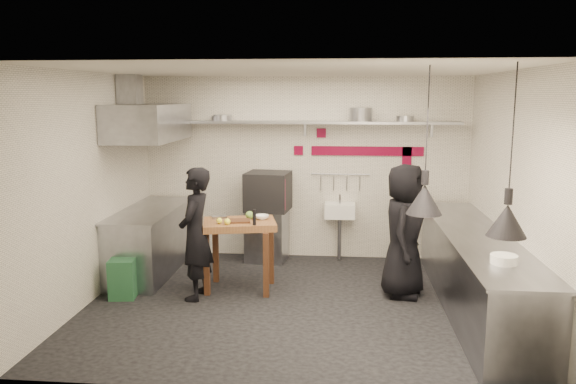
# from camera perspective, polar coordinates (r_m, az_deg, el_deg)

# --- Properties ---
(floor) EXTENTS (5.00, 5.00, 0.00)m
(floor) POSITION_cam_1_polar(r_m,az_deg,el_deg) (7.02, 0.56, -11.25)
(floor) COLOR black
(floor) RESTS_ON ground
(ceiling) EXTENTS (5.00, 5.00, 0.00)m
(ceiling) POSITION_cam_1_polar(r_m,az_deg,el_deg) (6.55, 0.60, 12.24)
(ceiling) COLOR silver
(ceiling) RESTS_ON floor
(wall_back) EXTENTS (5.00, 0.04, 2.80)m
(wall_back) POSITION_cam_1_polar(r_m,az_deg,el_deg) (8.72, 1.74, 2.42)
(wall_back) COLOR white
(wall_back) RESTS_ON floor
(wall_front) EXTENTS (5.00, 0.04, 2.80)m
(wall_front) POSITION_cam_1_polar(r_m,az_deg,el_deg) (4.60, -1.62, -4.33)
(wall_front) COLOR white
(wall_front) RESTS_ON floor
(wall_left) EXTENTS (0.04, 4.20, 2.80)m
(wall_left) POSITION_cam_1_polar(r_m,az_deg,el_deg) (7.29, -19.41, 0.39)
(wall_left) COLOR white
(wall_left) RESTS_ON floor
(wall_right) EXTENTS (0.04, 4.20, 2.80)m
(wall_right) POSITION_cam_1_polar(r_m,az_deg,el_deg) (6.90, 21.73, -0.25)
(wall_right) COLOR white
(wall_right) RESTS_ON floor
(red_band_horiz) EXTENTS (1.70, 0.02, 0.14)m
(red_band_horiz) POSITION_cam_1_polar(r_m,az_deg,el_deg) (8.66, 8.04, 4.14)
(red_band_horiz) COLOR maroon
(red_band_horiz) RESTS_ON wall_back
(red_band_vert) EXTENTS (0.14, 0.02, 1.10)m
(red_band_vert) POSITION_cam_1_polar(r_m,az_deg,el_deg) (8.76, 11.89, 0.93)
(red_band_vert) COLOR maroon
(red_band_vert) RESTS_ON wall_back
(red_tile_a) EXTENTS (0.14, 0.02, 0.14)m
(red_tile_a) POSITION_cam_1_polar(r_m,az_deg,el_deg) (8.63, 3.41, 6.00)
(red_tile_a) COLOR maroon
(red_tile_a) RESTS_ON wall_back
(red_tile_b) EXTENTS (0.14, 0.02, 0.14)m
(red_tile_b) POSITION_cam_1_polar(r_m,az_deg,el_deg) (8.67, 1.08, 4.24)
(red_tile_b) COLOR maroon
(red_tile_b) RESTS_ON wall_back
(back_shelf) EXTENTS (4.60, 0.34, 0.04)m
(back_shelf) POSITION_cam_1_polar(r_m,az_deg,el_deg) (8.47, 1.68, 7.09)
(back_shelf) COLOR gray
(back_shelf) RESTS_ON wall_back
(shelf_bracket_left) EXTENTS (0.04, 0.06, 0.24)m
(shelf_bracket_left) POSITION_cam_1_polar(r_m,az_deg,el_deg) (8.95, -10.56, 6.44)
(shelf_bracket_left) COLOR gray
(shelf_bracket_left) RESTS_ON wall_back
(shelf_bracket_mid) EXTENTS (0.04, 0.06, 0.24)m
(shelf_bracket_mid) POSITION_cam_1_polar(r_m,az_deg,el_deg) (8.63, 1.74, 6.48)
(shelf_bracket_mid) COLOR gray
(shelf_bracket_mid) RESTS_ON wall_back
(shelf_bracket_right) EXTENTS (0.04, 0.06, 0.24)m
(shelf_bracket_right) POSITION_cam_1_polar(r_m,az_deg,el_deg) (8.72, 14.39, 6.21)
(shelf_bracket_right) COLOR gray
(shelf_bracket_right) RESTS_ON wall_back
(pan_far_left) EXTENTS (0.32, 0.32, 0.09)m
(pan_far_left) POSITION_cam_1_polar(r_m,az_deg,el_deg) (8.64, -6.66, 7.52)
(pan_far_left) COLOR gray
(pan_far_left) RESTS_ON back_shelf
(pan_mid_left) EXTENTS (0.28, 0.28, 0.07)m
(pan_mid_left) POSITION_cam_1_polar(r_m,az_deg,el_deg) (8.65, -6.98, 7.45)
(pan_mid_left) COLOR gray
(pan_mid_left) RESTS_ON back_shelf
(stock_pot) EXTENTS (0.42, 0.42, 0.20)m
(stock_pot) POSITION_cam_1_polar(r_m,az_deg,el_deg) (8.46, 7.41, 7.83)
(stock_pot) COLOR gray
(stock_pot) RESTS_ON back_shelf
(pan_right) EXTENTS (0.31, 0.31, 0.08)m
(pan_right) POSITION_cam_1_polar(r_m,az_deg,el_deg) (8.50, 11.83, 7.31)
(pan_right) COLOR gray
(pan_right) RESTS_ON back_shelf
(oven_stand) EXTENTS (0.64, 0.60, 0.80)m
(oven_stand) POSITION_cam_1_polar(r_m,az_deg,el_deg) (8.66, -2.16, -4.38)
(oven_stand) COLOR gray
(oven_stand) RESTS_ON floor
(combi_oven) EXTENTS (0.70, 0.66, 0.58)m
(combi_oven) POSITION_cam_1_polar(r_m,az_deg,el_deg) (8.47, -2.04, 0.07)
(combi_oven) COLOR black
(combi_oven) RESTS_ON oven_stand
(oven_door) EXTENTS (0.53, 0.09, 0.46)m
(oven_door) POSITION_cam_1_polar(r_m,az_deg,el_deg) (8.23, -2.08, -0.21)
(oven_door) COLOR maroon
(oven_door) RESTS_ON combi_oven
(oven_glass) EXTENTS (0.32, 0.05, 0.34)m
(oven_glass) POSITION_cam_1_polar(r_m,az_deg,el_deg) (8.18, -2.02, -0.27)
(oven_glass) COLOR black
(oven_glass) RESTS_ON oven_door
(hand_sink) EXTENTS (0.46, 0.34, 0.22)m
(hand_sink) POSITION_cam_1_polar(r_m,az_deg,el_deg) (8.62, 5.29, -1.88)
(hand_sink) COLOR white
(hand_sink) RESTS_ON wall_back
(sink_tap) EXTENTS (0.03, 0.03, 0.14)m
(sink_tap) POSITION_cam_1_polar(r_m,az_deg,el_deg) (8.59, 5.31, -0.70)
(sink_tap) COLOR gray
(sink_tap) RESTS_ON hand_sink
(sink_drain) EXTENTS (0.06, 0.06, 0.66)m
(sink_drain) POSITION_cam_1_polar(r_m,az_deg,el_deg) (8.68, 5.24, -4.78)
(sink_drain) COLOR gray
(sink_drain) RESTS_ON floor
(utensil_rail) EXTENTS (0.90, 0.02, 0.02)m
(utensil_rail) POSITION_cam_1_polar(r_m,az_deg,el_deg) (8.67, 5.35, 1.81)
(utensil_rail) COLOR gray
(utensil_rail) RESTS_ON wall_back
(counter_right) EXTENTS (0.70, 3.80, 0.90)m
(counter_right) POSITION_cam_1_polar(r_m,az_deg,el_deg) (7.03, 18.48, -7.85)
(counter_right) COLOR gray
(counter_right) RESTS_ON floor
(counter_right_top) EXTENTS (0.76, 3.90, 0.03)m
(counter_right_top) POSITION_cam_1_polar(r_m,az_deg,el_deg) (6.91, 18.69, -4.17)
(counter_right_top) COLOR gray
(counter_right_top) RESTS_ON counter_right
(plate_stack) EXTENTS (0.32, 0.32, 0.09)m
(plate_stack) POSITION_cam_1_polar(r_m,az_deg,el_deg) (5.78, 21.09, -6.40)
(plate_stack) COLOR white
(plate_stack) RESTS_ON counter_right_top
(small_bowl_right) EXTENTS (0.18, 0.18, 0.05)m
(small_bowl_right) POSITION_cam_1_polar(r_m,az_deg,el_deg) (5.75, 20.98, -6.69)
(small_bowl_right) COLOR white
(small_bowl_right) RESTS_ON counter_right_top
(counter_left) EXTENTS (0.70, 1.90, 0.90)m
(counter_left) POSITION_cam_1_polar(r_m,az_deg,el_deg) (8.30, -13.81, -4.92)
(counter_left) COLOR gray
(counter_left) RESTS_ON floor
(counter_left_top) EXTENTS (0.76, 2.00, 0.03)m
(counter_left_top) POSITION_cam_1_polar(r_m,az_deg,el_deg) (8.20, -13.94, -1.78)
(counter_left_top) COLOR gray
(counter_left_top) RESTS_ON counter_left
(extractor_hood) EXTENTS (0.78, 1.60, 0.50)m
(extractor_hood) POSITION_cam_1_polar(r_m,az_deg,el_deg) (8.03, -13.97, 6.87)
(extractor_hood) COLOR gray
(extractor_hood) RESTS_ON ceiling
(hood_duct) EXTENTS (0.28, 0.28, 0.50)m
(hood_duct) POSITION_cam_1_polar(r_m,az_deg,el_deg) (8.11, -15.78, 9.65)
(hood_duct) COLOR gray
(hood_duct) RESTS_ON ceiling
(green_bin) EXTENTS (0.35, 0.35, 0.50)m
(green_bin) POSITION_cam_1_polar(r_m,az_deg,el_deg) (7.43, -16.42, -8.41)
(green_bin) COLOR #235A35
(green_bin) RESTS_ON floor
(prep_table) EXTENTS (1.04, 0.83, 0.92)m
(prep_table) POSITION_cam_1_polar(r_m,az_deg,el_deg) (7.40, -4.92, -6.41)
(prep_table) COLOR brown
(prep_table) RESTS_ON floor
(cutting_board) EXTENTS (0.34, 0.27, 0.02)m
(cutting_board) POSITION_cam_1_polar(r_m,az_deg,el_deg) (7.22, -5.11, -2.95)
(cutting_board) COLOR #4F2C19
(cutting_board) RESTS_ON prep_table
(pepper_mill) EXTENTS (0.05, 0.05, 0.20)m
(pepper_mill) POSITION_cam_1_polar(r_m,az_deg,el_deg) (7.01, -3.44, -2.58)
(pepper_mill) COLOR black
(pepper_mill) RESTS_ON prep_table
(lemon_a) EXTENTS (0.08, 0.08, 0.07)m
(lemon_a) POSITION_cam_1_polar(r_m,az_deg,el_deg) (7.13, -6.99, -2.91)
(lemon_a) COLOR #FFFC35
(lemon_a) RESTS_ON prep_table
(lemon_b) EXTENTS (0.09, 0.09, 0.08)m
(lemon_b) POSITION_cam_1_polar(r_m,az_deg,el_deg) (7.08, -6.19, -3.00)
(lemon_b) COLOR #FFFC35
(lemon_b) RESTS_ON prep_table
(veg_ball) EXTENTS (0.14, 0.14, 0.11)m
(veg_ball) POSITION_cam_1_polar(r_m,az_deg,el_deg) (7.37, -3.92, -2.37)
(veg_ball) COLOR #639339
(veg_ball) RESTS_ON prep_table
(steel_tray) EXTENTS (0.22, 0.18, 0.03)m
(steel_tray) POSITION_cam_1_polar(r_m,az_deg,el_deg) (7.46, -7.01, -2.55)
(steel_tray) COLOR gray
(steel_tray) RESTS_ON prep_table
(bowl) EXTENTS (0.22, 0.22, 0.06)m
(bowl) POSITION_cam_1_polar(r_m,az_deg,el_deg) (7.35, -2.65, -2.57)
(bowl) COLOR white
(bowl) RESTS_ON prep_table
(heat_lamp_near) EXTENTS (0.40, 0.40, 1.42)m
(heat_lamp_near) POSITION_cam_1_polar(r_m,az_deg,el_deg) (5.51, 13.92, 5.04)
(heat_lamp_near) COLOR black
(heat_lamp_near) RESTS_ON ceiling
(heat_lamp_far) EXTENTS (0.37, 0.37, 1.50)m
(heat_lamp_far) POSITION_cam_1_polar(r_m,az_deg,el_deg) (5.18, 21.77, 3.86)
(heat_lamp_far) COLOR black
(heat_lamp_far) RESTS_ON ceiling
(chef_left) EXTENTS (0.44, 0.63, 1.66)m
(chef_left) POSITION_cam_1_polar(r_m,az_deg,el_deg) (7.06, -9.38, -4.21)
(chef_left) COLOR black
(chef_left) RESTS_ON floor
(chef_right) EXTENTS (0.72, 0.93, 1.69)m
(chef_right) POSITION_cam_1_polar(r_m,az_deg,el_deg) (7.20, 11.70, -3.87)
(chef_right) COLOR black
(chef_right) RESTS_ON floor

